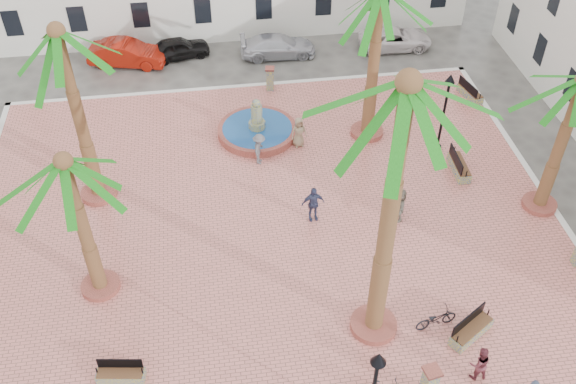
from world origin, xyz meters
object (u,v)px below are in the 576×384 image
(palm_ne, at_px, (379,8))
(lamppost_e, at_px, (446,100))
(bench_s, at_px, (121,375))
(car_black, at_px, (178,48))
(fountain, at_px, (257,129))
(pedestrian_fountain_b, at_px, (313,204))
(lamppost_s, at_px, (375,381))
(car_white, at_px, (395,39))
(bench_ne, at_px, (470,93))
(car_red, at_px, (127,53))
(cyclist_b, at_px, (479,363))
(car_silver, at_px, (278,46))
(palm_sw, at_px, (69,179))
(bench_se, at_px, (471,330))
(bollard_se, at_px, (429,382))
(bench_e, at_px, (459,166))
(palm_nw, at_px, (62,52))
(bicycle_a, at_px, (436,319))
(palm_s, at_px, (404,115))
(pedestrian_east, at_px, (400,204))
(bollard_n, at_px, (270,78))
(pedestrian_fountain_a, at_px, (299,132))
(pedestrian_north, at_px, (259,149))

(palm_ne, relative_size, lamppost_e, 1.91)
(bench_s, height_order, car_black, car_black)
(fountain, bearing_deg, pedestrian_fountain_b, -75.15)
(lamppost_s, relative_size, car_white, 0.96)
(bench_ne, height_order, car_red, car_red)
(lamppost_s, height_order, car_white, lamppost_s)
(cyclist_b, distance_m, car_silver, 23.61)
(palm_sw, xyz_separation_m, bench_ne, (19.36, 11.02, -5.42))
(bench_se, height_order, bollard_se, bollard_se)
(lamppost_s, distance_m, car_silver, 24.84)
(fountain, relative_size, palm_sw, 0.60)
(bench_e, relative_size, lamppost_e, 0.46)
(bench_s, bearing_deg, fountain, 73.79)
(lamppost_s, relative_size, bollard_se, 2.85)
(cyclist_b, xyz_separation_m, car_silver, (-3.91, 23.28, -0.26))
(palm_sw, height_order, pedestrian_fountain_b, palm_sw)
(lamppost_e, bearing_deg, car_red, 145.63)
(palm_ne, bearing_deg, car_black, 135.02)
(palm_nw, height_order, lamppost_s, palm_nw)
(fountain, distance_m, palm_ne, 8.74)
(fountain, bearing_deg, palm_ne, -7.93)
(car_white, bearing_deg, car_silver, 91.13)
(bench_se, distance_m, bicycle_a, 1.32)
(palm_s, xyz_separation_m, car_red, (-9.91, 20.98, -9.08))
(pedestrian_east, xyz_separation_m, car_black, (-9.37, 15.82, -0.35))
(bollard_n, bearing_deg, fountain, -106.02)
(bollard_se, relative_size, bicycle_a, 0.92)
(pedestrian_fountain_b, bearing_deg, pedestrian_fountain_a, 82.17)
(bench_s, bearing_deg, pedestrian_north, 70.00)
(lamppost_s, distance_m, bollard_n, 20.93)
(pedestrian_fountain_a, bearing_deg, bollard_n, 86.34)
(bicycle_a, height_order, car_red, car_red)
(pedestrian_fountain_b, xyz_separation_m, car_silver, (0.40, 14.61, -0.37))
(pedestrian_east, bearing_deg, pedestrian_north, -123.41)
(palm_s, height_order, bollard_n, palm_s)
(bollard_n, distance_m, pedestrian_fountain_a, 5.41)
(lamppost_s, height_order, pedestrian_north, lamppost_s)
(pedestrian_fountain_a, height_order, car_silver, pedestrian_fountain_a)
(lamppost_e, relative_size, bicycle_a, 2.59)
(palm_sw, relative_size, car_black, 1.83)
(bollard_n, height_order, pedestrian_fountain_a, pedestrian_fountain_a)
(palm_s, bearing_deg, fountain, 103.31)
(bench_e, relative_size, car_black, 0.53)
(palm_sw, xyz_separation_m, pedestrian_fountain_a, (9.25, 8.03, -4.88))
(pedestrian_east, height_order, car_red, pedestrian_east)
(palm_s, distance_m, pedestrian_fountain_a, 14.52)
(bollard_se, distance_m, car_white, 24.27)
(palm_ne, bearing_deg, car_silver, 111.51)
(pedestrian_fountain_a, bearing_deg, car_black, 108.34)
(fountain, relative_size, bench_ne, 2.13)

